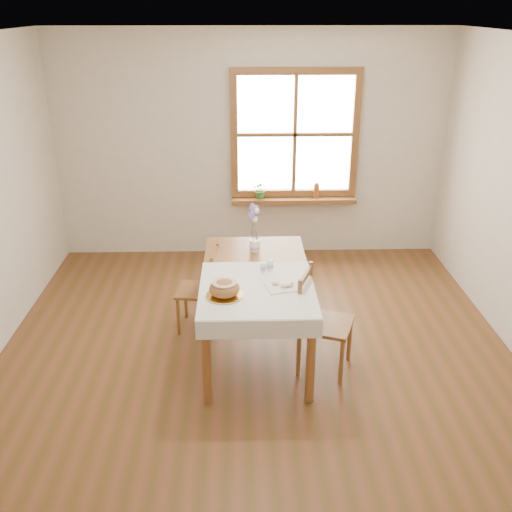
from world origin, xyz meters
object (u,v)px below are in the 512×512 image
Objects in this scene: dining_table at (256,281)px; chair_left at (198,289)px; bread_plate at (225,296)px; flower_vase at (255,246)px; chair_right at (326,322)px.

chair_left is at bearing 143.47° from dining_table.
dining_table is at bearing 60.27° from bread_plate.
dining_table is at bearing -90.10° from flower_vase.
bread_plate is at bearing -106.06° from flower_vase.
bread_plate is at bearing 25.44° from chair_left.
dining_table is 0.52m from bread_plate.
bread_plate is 2.61× the size of flower_vase.
chair_right reaches higher than flower_vase.
flower_vase is (0.00, 0.44, 0.14)m from dining_table.
flower_vase reaches higher than dining_table.
flower_vase is (0.53, 0.05, 0.40)m from chair_left.
dining_table is at bearing 81.84° from chair_right.
flower_vase reaches higher than chair_left.
chair_left is 0.95m from bread_plate.
chair_right is 8.35× the size of flower_vase.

